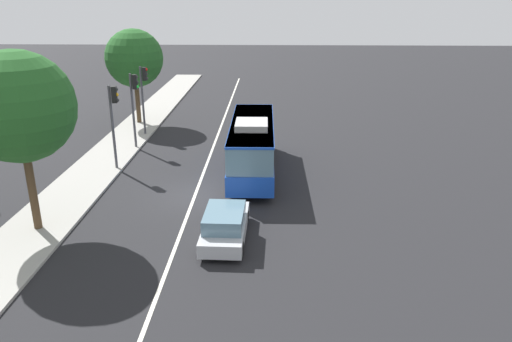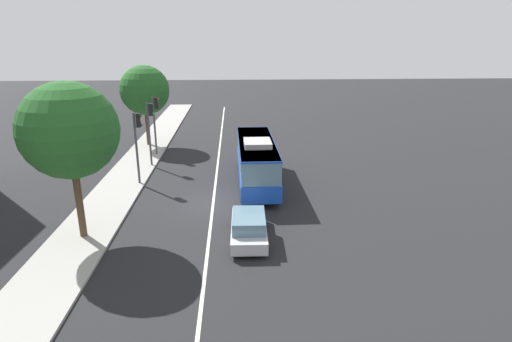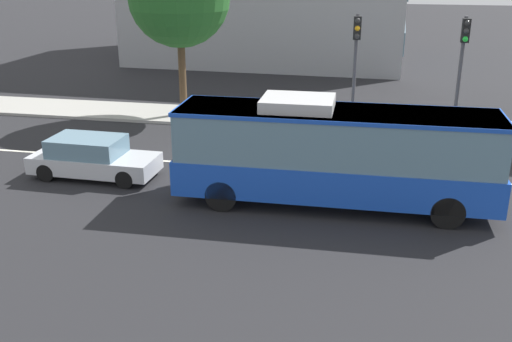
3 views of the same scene
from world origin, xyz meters
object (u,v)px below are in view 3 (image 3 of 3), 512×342
traffic_light_near_corner (462,57)px  traffic_light_mid_block (356,54)px  sedan_silver (92,157)px  transit_bus (334,151)px

traffic_light_near_corner → traffic_light_mid_block: bearing=-90.8°
sedan_silver → traffic_light_mid_block: size_ratio=0.87×
traffic_light_near_corner → transit_bus: bearing=-29.6°
traffic_light_mid_block → sedan_silver: bearing=-54.3°
sedan_silver → traffic_light_near_corner: size_ratio=0.87×
traffic_light_near_corner → traffic_light_mid_block: same height
transit_bus → traffic_light_near_corner: bearing=60.0°
sedan_silver → traffic_light_mid_block: (8.88, 7.34, 2.84)m
sedan_silver → traffic_light_mid_block: bearing=41.0°
transit_bus → sedan_silver: bearing=173.7°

